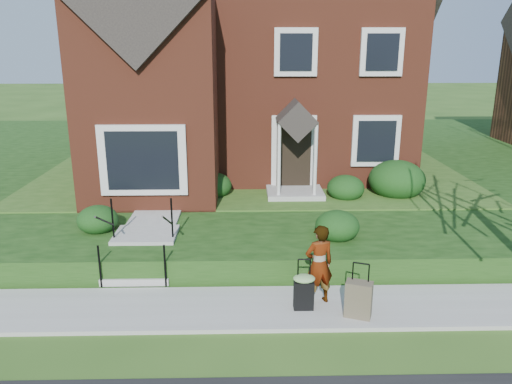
{
  "coord_description": "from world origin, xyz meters",
  "views": [
    {
      "loc": [
        -0.24,
        -8.35,
        4.75
      ],
      "look_at": [
        0.0,
        2.0,
        1.72
      ],
      "focal_mm": 35.0,
      "sensor_mm": 36.0,
      "label": 1
    }
  ],
  "objects_px": {
    "woman": "(319,264)",
    "suitcase_black": "(304,290)",
    "front_steps": "(142,249)",
    "suitcase_olive": "(359,299)"
  },
  "relations": [
    {
      "from": "woman",
      "to": "suitcase_black",
      "type": "distance_m",
      "value": 0.56
    },
    {
      "from": "suitcase_black",
      "to": "woman",
      "type": "bearing_deg",
      "value": 39.72
    },
    {
      "from": "suitcase_black",
      "to": "front_steps",
      "type": "bearing_deg",
      "value": 149.93
    },
    {
      "from": "front_steps",
      "to": "suitcase_olive",
      "type": "bearing_deg",
      "value": -27.73
    },
    {
      "from": "front_steps",
      "to": "suitcase_black",
      "type": "bearing_deg",
      "value": -30.32
    },
    {
      "from": "front_steps",
      "to": "suitcase_olive",
      "type": "xyz_separation_m",
      "value": [
        4.28,
        -2.25,
        -0.06
      ]
    },
    {
      "from": "suitcase_olive",
      "to": "suitcase_black",
      "type": "bearing_deg",
      "value": -176.8
    },
    {
      "from": "woman",
      "to": "suitcase_olive",
      "type": "bearing_deg",
      "value": 122.56
    },
    {
      "from": "woman",
      "to": "suitcase_black",
      "type": "bearing_deg",
      "value": 22.5
    },
    {
      "from": "suitcase_black",
      "to": "suitcase_olive",
      "type": "height_order",
      "value": "suitcase_olive"
    }
  ]
}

